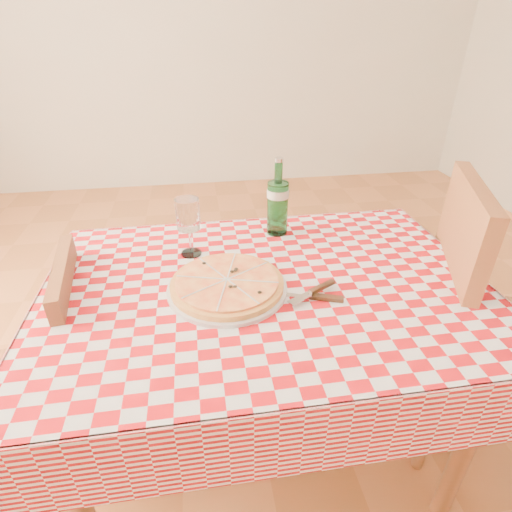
{
  "coord_description": "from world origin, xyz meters",
  "views": [
    {
      "loc": [
        -0.18,
        -0.96,
        1.42
      ],
      "look_at": [
        -0.02,
        0.06,
        0.82
      ],
      "focal_mm": 28.0,
      "sensor_mm": 36.0,
      "label": 1
    }
  ],
  "objects": [
    {
      "name": "wine_glass",
      "position": [
        -0.21,
        0.21,
        0.86
      ],
      "size": [
        0.1,
        0.1,
        0.2
      ],
      "primitive_type": null,
      "rotation": [
        0.0,
        0.0,
        -0.4
      ],
      "color": "white",
      "rests_on": "tablecloth"
    },
    {
      "name": "water_bottle",
      "position": [
        0.1,
        0.32,
        0.9
      ],
      "size": [
        0.09,
        0.09,
        0.28
      ],
      "primitive_type": null,
      "rotation": [
        0.0,
        0.0,
        0.21
      ],
      "color": "#186129",
      "rests_on": "tablecloth"
    },
    {
      "name": "pizza_plate",
      "position": [
        -0.12,
        -0.02,
        0.78
      ],
      "size": [
        0.42,
        0.42,
        0.04
      ],
      "primitive_type": null,
      "rotation": [
        0.0,
        0.0,
        -0.27
      ],
      "color": "#C58941",
      "rests_on": "tablecloth"
    },
    {
      "name": "dining_table",
      "position": [
        0.0,
        0.0,
        0.66
      ],
      "size": [
        1.2,
        0.8,
        0.75
      ],
      "color": "brown",
      "rests_on": "ground"
    },
    {
      "name": "chair_near",
      "position": [
        0.72,
        -0.03,
        0.59
      ],
      "size": [
        0.61,
        0.61,
        1.03
      ],
      "rotation": [
        0.0,
        0.0,
        -0.4
      ],
      "color": "brown",
      "rests_on": "ground"
    },
    {
      "name": "chair_far",
      "position": [
        -0.68,
        0.06,
        0.48
      ],
      "size": [
        0.42,
        0.42,
        0.83
      ],
      "rotation": [
        0.0,
        0.0,
        3.28
      ],
      "color": "brown",
      "rests_on": "ground"
    },
    {
      "name": "cutlery",
      "position": [
        0.11,
        -0.09,
        0.77
      ],
      "size": [
        0.26,
        0.23,
        0.03
      ],
      "primitive_type": null,
      "rotation": [
        0.0,
        0.0,
        0.15
      ],
      "color": "silver",
      "rests_on": "tablecloth"
    },
    {
      "name": "tablecloth",
      "position": [
        0.0,
        0.0,
        0.75
      ],
      "size": [
        1.3,
        0.9,
        0.01
      ],
      "primitive_type": "cube",
      "color": "#97090E",
      "rests_on": "dining_table"
    }
  ]
}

